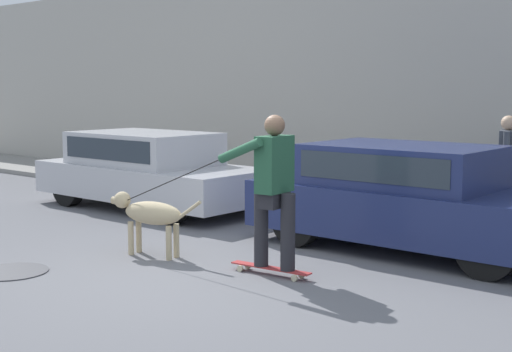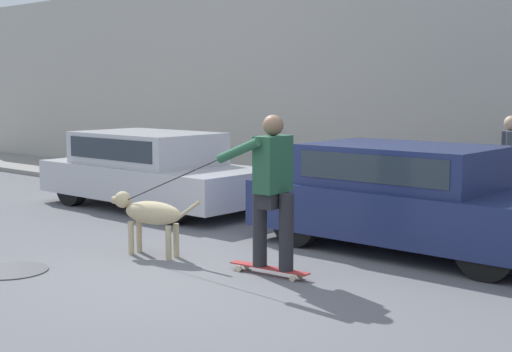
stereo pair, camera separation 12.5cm
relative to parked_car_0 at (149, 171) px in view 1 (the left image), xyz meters
name	(u,v)px [view 1 (the left image)]	position (x,y,z in m)	size (l,w,h in m)	color
ground_plane	(205,276)	(3.78, -2.56, -0.64)	(36.00, 36.00, 0.00)	slate
back_wall	(450,79)	(3.78, 3.37, 1.53)	(32.00, 0.30, 4.34)	#ADA89E
sidewalk_curb	(412,213)	(3.78, 2.15, -0.59)	(30.00, 2.10, 0.10)	gray
parked_car_0	(149,171)	(0.00, 0.00, 0.00)	(4.18, 1.76, 1.28)	black
parked_car_1	(410,198)	(4.86, 0.00, 0.01)	(4.05, 1.74, 1.32)	black
dog	(149,214)	(2.61, -2.30, -0.13)	(1.30, 0.43, 0.76)	tan
skateboarder	(273,185)	(4.33, -2.06, 0.35)	(2.58, 0.66, 1.74)	beige
pedestrian_with_bag	(507,163)	(5.22, 2.24, 0.30)	(0.33, 0.70, 1.52)	#3D4760
manhole_cover	(12,272)	(2.03, -3.81, -0.63)	(0.80, 0.80, 0.01)	#38383D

